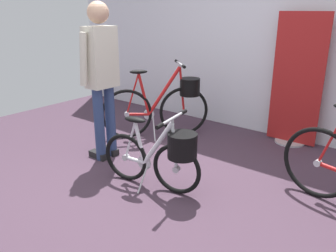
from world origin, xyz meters
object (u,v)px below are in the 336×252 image
object	(u,v)px
folding_bike_foreground	(162,154)
display_bike_left	(165,103)
visitor_near_wall	(102,73)
floor_banner_stand	(296,88)

from	to	relation	value
folding_bike_foreground	display_bike_left	world-z (taller)	display_bike_left
folding_bike_foreground	visitor_near_wall	world-z (taller)	visitor_near_wall
display_bike_left	visitor_near_wall	distance (m)	1.08
display_bike_left	folding_bike_foreground	bearing A→B (deg)	-52.21
folding_bike_foreground	visitor_near_wall	bearing A→B (deg)	169.49
folding_bike_foreground	display_bike_left	bearing A→B (deg)	127.79
folding_bike_foreground	display_bike_left	xyz separation A→B (m)	(-0.87, 1.12, 0.08)
folding_bike_foreground	floor_banner_stand	bearing A→B (deg)	74.90
floor_banner_stand	folding_bike_foreground	size ratio (longest dim) A/B	1.55
floor_banner_stand	folding_bike_foreground	distance (m)	2.00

